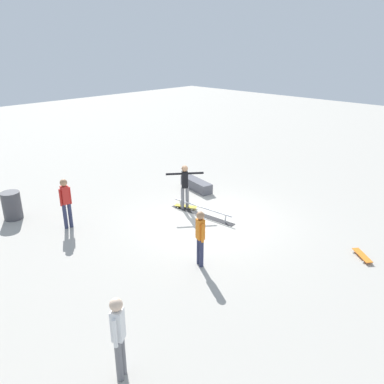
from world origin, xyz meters
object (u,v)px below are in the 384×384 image
grind_rail (202,212)px  skateboard_main (186,206)px  bystander_orange_shirt (200,235)px  loose_skateboard_orange (362,255)px  trash_bin (12,206)px  bystander_white_shirt (119,334)px  bystander_red_shirt (66,201)px  skate_ledge (196,185)px  skater_main (185,184)px

grind_rail → skateboard_main: grind_rail is taller
bystander_orange_shirt → loose_skateboard_orange: (-2.99, -3.42, -0.81)m
trash_bin → bystander_white_shirt: bearing=169.9°
bystander_white_shirt → loose_skateboard_orange: (-1.45, -7.13, -0.87)m
grind_rail → bystander_white_shirt: size_ratio=1.57×
bystander_red_shirt → bystander_orange_shirt: bystander_red_shirt is taller
skateboard_main → bystander_red_shirt: bearing=-138.9°
skate_ledge → bystander_red_shirt: 5.49m
skateboard_main → trash_bin: bearing=-153.0°
bystander_red_shirt → loose_skateboard_orange: bearing=131.0°
grind_rail → bystander_orange_shirt: 3.30m
trash_bin → skate_ledge: bearing=-111.6°
skateboard_main → bystander_white_shirt: size_ratio=0.48×
bystander_orange_shirt → skate_ledge: bearing=156.1°
bystander_red_shirt → loose_skateboard_orange: (-7.58, -4.74, -0.86)m
grind_rail → skateboard_main: size_ratio=3.25×
bystander_orange_shirt → bystander_white_shirt: (-1.54, 3.71, 0.06)m
loose_skateboard_orange → bystander_red_shirt: bearing=-108.3°
bystander_orange_shirt → trash_bin: bearing=-139.5°
bystander_orange_shirt → grind_rail: bearing=153.3°
bystander_red_shirt → bystander_white_shirt: (-6.13, 2.39, 0.01)m
bystander_white_shirt → loose_skateboard_orange: bearing=-45.9°
skater_main → bystander_orange_shirt: 3.78m
skater_main → skateboard_main: size_ratio=2.03×
grind_rail → skate_ledge: bearing=-46.9°
loose_skateboard_orange → grind_rail: bearing=-129.0°
skater_main → bystander_red_shirt: bearing=14.6°
skateboard_main → trash_bin: 5.93m
grind_rail → trash_bin: bearing=41.5°
grind_rail → skate_ledge: 2.55m
bystander_white_shirt → bystander_orange_shirt: bearing=-11.8°
skate_ledge → loose_skateboard_orange: 7.07m
bystander_red_shirt → skateboard_main: bearing=165.7°
skate_ledge → trash_bin: bearing=68.4°
bystander_orange_shirt → bystander_white_shirt: bearing=-46.0°
skateboard_main → bystander_white_shirt: (-4.53, 6.14, 0.87)m
grind_rail → loose_skateboard_orange: (-5.14, -1.03, -0.06)m
skate_ledge → bystander_red_shirt: bearing=84.3°
skateboard_main → bystander_white_shirt: 7.68m
bystander_orange_shirt → trash_bin: bystander_orange_shirt is taller
bystander_red_shirt → trash_bin: size_ratio=1.75×
bystander_red_shirt → loose_skateboard_orange: 8.98m
skateboard_main → bystander_orange_shirt: 3.93m
bystander_orange_shirt → loose_skateboard_orange: 4.62m
trash_bin → skater_main: bearing=-128.0°
bystander_white_shirt → loose_skateboard_orange: bystander_white_shirt is taller
grind_rail → bystander_red_shirt: 4.52m
trash_bin → loose_skateboard_orange: bearing=-149.2°
loose_skateboard_orange → trash_bin: (9.56, 5.69, 0.40)m
skater_main → loose_skateboard_orange: bearing=138.8°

